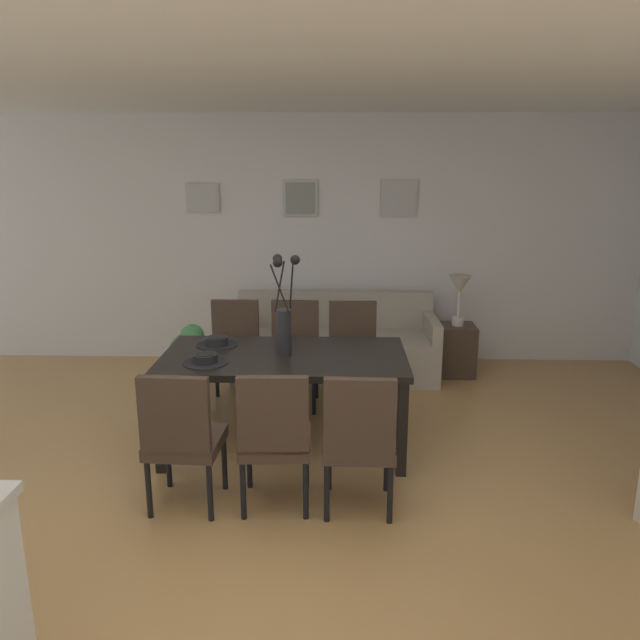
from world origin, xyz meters
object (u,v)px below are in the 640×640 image
at_px(dining_chair_mid_right, 353,349).
at_px(bowl_near_right, 217,340).
at_px(sofa, 335,347).
at_px(dining_chair_mid_left, 359,436).
at_px(potted_plant, 189,355).
at_px(dining_chair_near_left, 182,434).
at_px(centerpiece_vase, 284,317).
at_px(framed_picture_left, 203,198).
at_px(bowl_near_left, 205,358).
at_px(framed_picture_center, 300,198).
at_px(framed_picture_right, 399,198).
at_px(dining_chair_far_left, 275,434).
at_px(table_lamp, 460,289).
at_px(dining_chair_near_right, 234,348).
at_px(dining_table, 284,364).
at_px(dining_chair_far_right, 294,348).
at_px(side_table, 456,350).

xyz_separation_m(dining_chair_mid_right, bowl_near_right, (-1.07, -0.67, 0.27)).
bearing_deg(bowl_near_right, sofa, 58.46).
bearing_deg(dining_chair_mid_left, potted_plant, 126.82).
xyz_separation_m(dining_chair_near_left, dining_chair_mid_right, (1.09, 1.78, 0.00)).
distance_m(centerpiece_vase, framed_picture_left, 2.52).
bearing_deg(bowl_near_left, framed_picture_center, 77.31).
relative_size(framed_picture_left, potted_plant, 0.52).
bearing_deg(dining_chair_near_left, framed_picture_center, 79.78).
bearing_deg(framed_picture_right, dining_chair_far_left, -108.27).
distance_m(centerpiece_vase, table_lamp, 2.34).
relative_size(dining_chair_mid_right, centerpiece_vase, 1.25).
xyz_separation_m(dining_chair_near_right, potted_plant, (-0.46, 0.22, -0.14)).
bearing_deg(bowl_near_right, table_lamp, 34.68).
bearing_deg(framed_picture_center, sofa, -52.41).
bearing_deg(bowl_near_right, dining_table, -21.83).
xyz_separation_m(dining_table, dining_chair_near_right, (-0.53, 0.90, -0.15)).
height_order(dining_chair_near_right, centerpiece_vase, centerpiece_vase).
height_order(dining_chair_far_right, side_table, dining_chair_far_right).
distance_m(dining_chair_mid_left, framed_picture_left, 3.66).
xyz_separation_m(dining_chair_mid_right, side_table, (1.07, 0.82, -0.25)).
xyz_separation_m(dining_chair_mid_left, bowl_near_left, (-1.07, 0.68, 0.27)).
height_order(dining_table, dining_chair_near_right, dining_chair_near_right).
bearing_deg(dining_chair_mid_right, side_table, 37.34).
distance_m(bowl_near_left, side_table, 2.92).
bearing_deg(dining_chair_near_left, dining_chair_far_right, 72.51).
height_order(dining_table, potted_plant, dining_table).
relative_size(dining_chair_mid_right, table_lamp, 1.80).
xyz_separation_m(dining_chair_far_left, bowl_near_right, (-0.55, 1.10, 0.27)).
bearing_deg(potted_plant, framed_picture_right, 27.84).
bearing_deg(dining_chair_far_left, dining_chair_near_right, 106.88).
distance_m(framed_picture_left, framed_picture_right, 2.04).
distance_m(dining_chair_far_right, centerpiece_vase, 1.03).
distance_m(dining_chair_far_right, sofa, 0.91).
xyz_separation_m(dining_chair_near_left, dining_chair_far_right, (0.57, 1.80, 0.00)).
bearing_deg(table_lamp, dining_chair_near_right, -159.40).
distance_m(dining_chair_near_left, framed_picture_center, 3.37).
bearing_deg(framed_picture_left, bowl_near_right, -76.22).
distance_m(dining_chair_near_right, table_lamp, 2.31).
relative_size(centerpiece_vase, bowl_near_left, 4.32).
bearing_deg(centerpiece_vase, dining_table, -124.65).
distance_m(dining_chair_mid_right, framed_picture_center, 1.87).
distance_m(sofa, framed_picture_right, 1.68).
height_order(dining_table, framed_picture_left, framed_picture_left).
relative_size(dining_chair_near_left, dining_chair_far_left, 1.00).
bearing_deg(dining_chair_near_left, sofa, 70.39).
bearing_deg(framed_picture_left, dining_chair_near_right, -68.94).
height_order(framed_picture_center, potted_plant, framed_picture_center).
bearing_deg(table_lamp, potted_plant, -167.40).
xyz_separation_m(bowl_near_left, sofa, (0.91, 1.92, -0.50)).
height_order(dining_chair_far_right, framed_picture_right, framed_picture_right).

